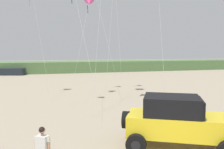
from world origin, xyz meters
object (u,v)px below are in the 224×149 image
at_px(distant_sedan, 12,72).
at_px(kite_white_parafoil, 89,2).
at_px(person_watching, 43,148).
at_px(jeep, 178,121).

distance_m(distant_sedan, kite_white_parafoil, 26.79).
bearing_deg(person_watching, distant_sedan, 97.41).
xyz_separation_m(jeep, distant_sedan, (-10.48, 36.77, -0.60)).
xyz_separation_m(jeep, kite_white_parafoil, (-1.29, 12.90, 7.37)).
distance_m(jeep, person_watching, 5.66).
relative_size(person_watching, distant_sedan, 0.40).
bearing_deg(distant_sedan, kite_white_parafoil, -51.87).
height_order(jeep, distant_sedan, jeep).
bearing_deg(kite_white_parafoil, person_watching, -107.57).
height_order(person_watching, kite_white_parafoil, kite_white_parafoil).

